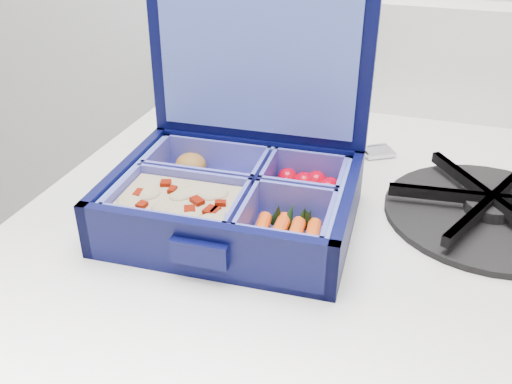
% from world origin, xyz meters
% --- Properties ---
extents(bento_box, '(0.22, 0.18, 0.05)m').
position_xyz_m(bento_box, '(0.02, 1.61, 0.92)').
color(bento_box, '#060936').
rests_on(bento_box, stove).
extents(burner_grate, '(0.21, 0.21, 0.03)m').
position_xyz_m(burner_grate, '(0.24, 1.70, 0.91)').
color(burner_grate, black).
rests_on(burner_grate, stove).
extents(burner_grate_rear, '(0.21, 0.21, 0.02)m').
position_xyz_m(burner_grate_rear, '(-0.02, 1.83, 0.91)').
color(burner_grate_rear, black).
rests_on(burner_grate_rear, stove).
extents(fork, '(0.19, 0.13, 0.01)m').
position_xyz_m(fork, '(0.04, 1.74, 0.90)').
color(fork, silver).
rests_on(fork, stove).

